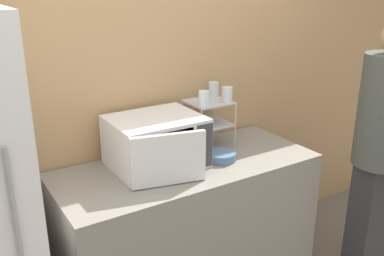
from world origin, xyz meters
name	(u,v)px	position (x,y,z in m)	size (l,w,h in m)	color
wall_back	(156,89)	(0.00, 0.73, 1.30)	(8.00, 0.06, 2.60)	tan
counter	(188,228)	(0.00, 0.35, 0.46)	(1.62, 0.69, 0.91)	gray
microwave	(156,142)	(-0.17, 0.42, 1.06)	(0.54, 0.55, 0.30)	silver
dish_rack	(208,114)	(0.28, 0.53, 1.14)	(0.28, 0.26, 0.31)	#B2B2B7
glass_front_left	(204,99)	(0.18, 0.45, 1.27)	(0.07, 0.07, 0.10)	silver
glass_back_right	(214,89)	(0.37, 0.61, 1.27)	(0.07, 0.07, 0.10)	silver
glass_front_right	(227,94)	(0.37, 0.45, 1.27)	(0.07, 0.07, 0.10)	silver
bowl	(221,156)	(0.21, 0.28, 0.94)	(0.18, 0.18, 0.05)	slate
person	(381,141)	(1.18, -0.15, 0.98)	(0.35, 0.35, 1.74)	#2D2D33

